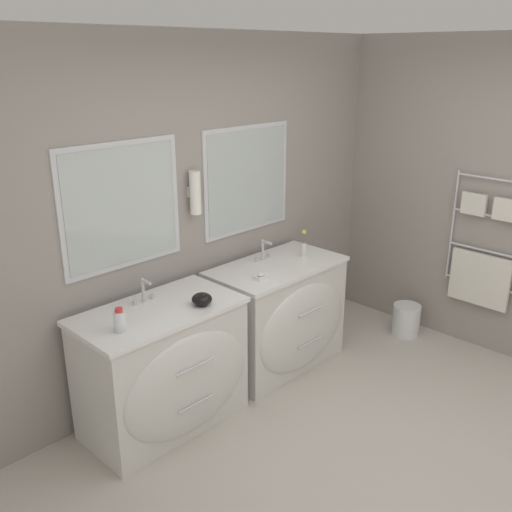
% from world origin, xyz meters
% --- Properties ---
extents(ground_plane, '(16.00, 16.00, 0.00)m').
position_xyz_m(ground_plane, '(0.00, 0.00, 0.00)').
color(ground_plane, '#BCB5A8').
extents(wall_back, '(5.52, 0.16, 2.60)m').
position_xyz_m(wall_back, '(-0.00, 1.94, 1.31)').
color(wall_back, gray).
rests_on(wall_back, ground_plane).
extents(wall_right, '(0.13, 3.86, 2.60)m').
position_xyz_m(wall_right, '(1.99, 0.85, 1.29)').
color(wall_right, gray).
rests_on(wall_right, ground_plane).
extents(vanity_left, '(1.10, 0.67, 0.87)m').
position_xyz_m(vanity_left, '(-0.65, 1.53, 0.45)').
color(vanity_left, silver).
rests_on(vanity_left, ground_plane).
extents(vanity_right, '(1.10, 0.67, 0.87)m').
position_xyz_m(vanity_right, '(0.50, 1.53, 0.45)').
color(vanity_right, silver).
rests_on(vanity_right, ground_plane).
extents(faucet_left, '(0.17, 0.11, 0.17)m').
position_xyz_m(faucet_left, '(-0.65, 1.71, 0.95)').
color(faucet_left, silver).
rests_on(faucet_left, vanity_left).
extents(faucet_right, '(0.17, 0.11, 0.17)m').
position_xyz_m(faucet_right, '(0.50, 1.71, 0.95)').
color(faucet_right, silver).
rests_on(faucet_right, vanity_right).
extents(toiletry_bottle, '(0.07, 0.07, 0.15)m').
position_xyz_m(toiletry_bottle, '(-1.00, 1.47, 0.94)').
color(toiletry_bottle, silver).
rests_on(toiletry_bottle, vanity_left).
extents(amenity_bowl, '(0.14, 0.14, 0.08)m').
position_xyz_m(amenity_bowl, '(-0.41, 1.41, 0.91)').
color(amenity_bowl, black).
rests_on(amenity_bowl, vanity_left).
extents(flower_vase, '(0.04, 0.04, 0.22)m').
position_xyz_m(flower_vase, '(0.80, 1.55, 0.96)').
color(flower_vase, silver).
rests_on(flower_vase, vanity_right).
extents(soap_dish, '(0.10, 0.07, 0.04)m').
position_xyz_m(soap_dish, '(0.19, 1.45, 0.89)').
color(soap_dish, white).
rests_on(soap_dish, vanity_right).
extents(waste_bin, '(0.25, 0.25, 0.29)m').
position_xyz_m(waste_bin, '(1.71, 1.06, 0.15)').
color(waste_bin, silver).
rests_on(waste_bin, ground_plane).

